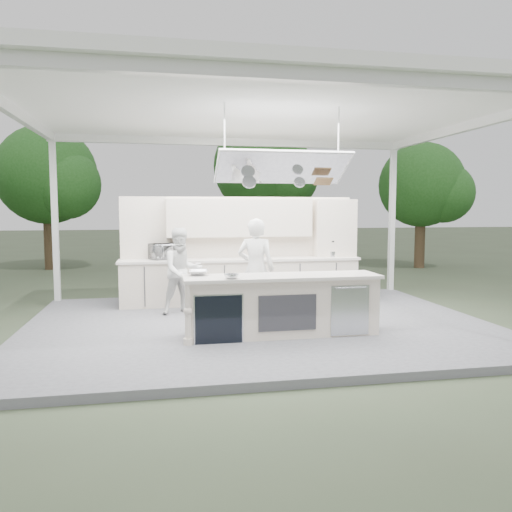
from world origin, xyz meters
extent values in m
plane|color=#3D4A33|center=(0.00, 0.00, 0.00)|extent=(90.00, 90.00, 0.00)
cube|color=slate|center=(0.00, 0.00, 0.06)|extent=(8.00, 6.00, 0.12)
cube|color=white|center=(3.90, 2.90, 1.85)|extent=(0.12, 0.12, 3.70)
cube|color=white|center=(-3.90, 2.90, 1.85)|extent=(0.12, 0.12, 3.70)
cube|color=white|center=(0.00, 0.00, 3.78)|extent=(8.20, 6.20, 0.16)
cube|color=white|center=(0.00, -2.90, 3.62)|extent=(8.00, 0.12, 0.16)
cube|color=white|center=(0.00, 2.90, 3.62)|extent=(8.00, 0.12, 0.16)
cube|color=white|center=(-3.90, 0.00, 3.62)|extent=(0.12, 6.00, 0.16)
cube|color=white|center=(3.90, 0.00, 3.62)|extent=(0.12, 6.00, 0.16)
cube|color=white|center=(0.20, -0.90, 2.75)|extent=(2.00, 0.71, 0.43)
cube|color=white|center=(0.20, -0.90, 2.75)|extent=(2.06, 0.76, 0.46)
cylinder|color=white|center=(-0.70, -0.90, 3.23)|extent=(0.02, 0.02, 0.95)
cylinder|color=white|center=(1.10, -0.90, 3.23)|extent=(0.02, 0.02, 0.95)
cylinder|color=silver|center=(-0.30, -0.75, 2.53)|extent=(0.22, 0.14, 0.21)
cylinder|color=silver|center=(0.50, -0.80, 2.53)|extent=(0.18, 0.12, 0.18)
cube|color=brown|center=(0.90, -0.78, 2.55)|extent=(0.28, 0.18, 0.12)
cube|color=beige|center=(0.20, -0.90, 0.57)|extent=(3.00, 0.70, 0.90)
cube|color=silver|center=(0.20, -0.90, 1.04)|extent=(3.10, 0.78, 0.05)
cylinder|color=beige|center=(-1.30, -1.25, 0.58)|extent=(0.11, 0.11, 0.92)
cube|color=black|center=(-0.85, -1.25, 0.48)|extent=(0.70, 0.04, 0.72)
cube|color=silver|center=(-0.85, -1.26, 0.48)|extent=(0.74, 0.03, 0.72)
cube|color=#2E2D32|center=(0.20, -1.26, 0.54)|extent=(0.90, 0.02, 0.55)
cube|color=silver|center=(1.20, -1.26, 0.54)|extent=(0.62, 0.02, 0.78)
cube|color=beige|center=(0.00, 1.90, 0.57)|extent=(5.00, 0.65, 0.90)
cube|color=silver|center=(0.00, 1.90, 1.04)|extent=(5.08, 0.72, 0.05)
cube|color=beige|center=(0.00, 2.20, 1.25)|extent=(5.00, 0.10, 2.25)
cube|color=beige|center=(0.00, 2.07, 1.92)|extent=(3.10, 0.38, 0.80)
cube|color=beige|center=(2.10, 2.02, 1.67)|extent=(0.90, 0.45, 1.30)
cube|color=brown|center=(2.10, 2.02, 1.67)|extent=(0.84, 0.40, 0.03)
cylinder|color=silver|center=(2.00, 1.88, 1.13)|extent=(0.20, 0.20, 0.12)
cylinder|color=black|center=(2.00, 1.88, 1.29)|extent=(0.17, 0.17, 0.20)
cylinder|color=black|center=(2.35, 1.88, 1.12)|extent=(0.16, 0.16, 0.10)
cone|color=black|center=(2.35, 1.88, 1.29)|extent=(0.14, 0.14, 0.24)
cylinder|color=#4C3D26|center=(-5.50, 10.00, 1.05)|extent=(0.36, 0.36, 2.10)
sphere|color=#295D22|center=(-5.50, 10.00, 3.29)|extent=(3.40, 3.40, 3.40)
sphere|color=#295D22|center=(-4.82, 9.49, 2.95)|extent=(2.38, 2.38, 2.38)
cylinder|color=#4C3D26|center=(2.50, 12.00, 1.22)|extent=(0.36, 0.36, 2.45)
sphere|color=#295D22|center=(2.50, 12.00, 3.85)|extent=(4.00, 4.00, 4.00)
sphere|color=#295D22|center=(3.30, 11.40, 3.45)|extent=(2.80, 2.80, 2.80)
cylinder|color=#4C3D26|center=(7.50, 8.00, 0.96)|extent=(0.36, 0.36, 1.92)
sphere|color=#295D22|center=(7.50, 8.00, 2.97)|extent=(3.00, 3.00, 3.00)
sphere|color=#295D22|center=(8.10, 7.55, 2.67)|extent=(2.10, 2.10, 2.10)
imported|color=white|center=(0.00, 0.26, 1.03)|extent=(0.78, 0.65, 1.83)
imported|color=silver|center=(-1.28, 1.02, 0.94)|extent=(0.94, 0.82, 1.64)
imported|color=#B8BABF|center=(-1.59, 2.02, 1.23)|extent=(0.70, 0.60, 0.32)
imported|color=silver|center=(-1.10, -0.65, 1.11)|extent=(0.36, 0.36, 0.08)
imported|color=silver|center=(-0.64, -1.15, 1.11)|extent=(0.28, 0.28, 0.07)
camera|label=1|loc=(-1.67, -8.47, 2.10)|focal=35.00mm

